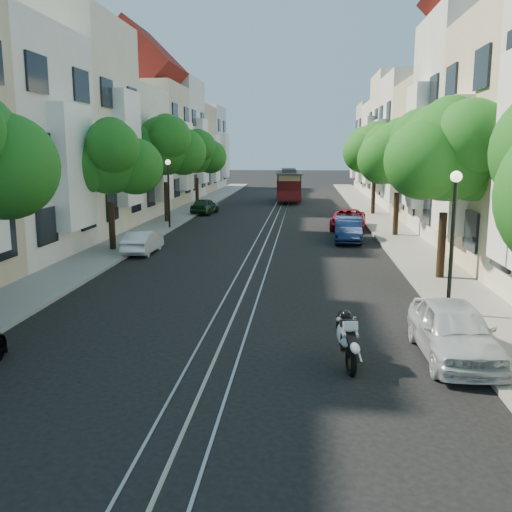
% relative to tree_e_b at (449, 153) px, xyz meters
% --- Properties ---
extents(ground, '(200.00, 200.00, 0.00)m').
position_rel_tree_e_b_xyz_m(ground, '(-7.26, 19.02, -4.73)').
color(ground, black).
rests_on(ground, ground).
extents(sidewalk_east, '(2.50, 80.00, 0.12)m').
position_rel_tree_e_b_xyz_m(sidewalk_east, '(-0.01, 19.02, -4.67)').
color(sidewalk_east, gray).
rests_on(sidewalk_east, ground).
extents(sidewalk_west, '(2.50, 80.00, 0.12)m').
position_rel_tree_e_b_xyz_m(sidewalk_west, '(-14.51, 19.02, -4.67)').
color(sidewalk_west, gray).
rests_on(sidewalk_west, ground).
extents(rail_left, '(0.06, 80.00, 0.02)m').
position_rel_tree_e_b_xyz_m(rail_left, '(-7.81, 19.02, -4.72)').
color(rail_left, gray).
rests_on(rail_left, ground).
extents(rail_slot, '(0.06, 80.00, 0.02)m').
position_rel_tree_e_b_xyz_m(rail_slot, '(-7.26, 19.02, -4.72)').
color(rail_slot, gray).
rests_on(rail_slot, ground).
extents(rail_right, '(0.06, 80.00, 0.02)m').
position_rel_tree_e_b_xyz_m(rail_right, '(-6.71, 19.02, -4.72)').
color(rail_right, gray).
rests_on(rail_right, ground).
extents(lane_line, '(0.08, 80.00, 0.01)m').
position_rel_tree_e_b_xyz_m(lane_line, '(-7.26, 19.02, -4.73)').
color(lane_line, tan).
rests_on(lane_line, ground).
extents(townhouses_east, '(7.75, 72.00, 12.00)m').
position_rel_tree_e_b_xyz_m(townhouses_east, '(4.61, 18.94, 0.45)').
color(townhouses_east, beige).
rests_on(townhouses_east, ground).
extents(townhouses_west, '(7.75, 72.00, 11.76)m').
position_rel_tree_e_b_xyz_m(townhouses_west, '(-19.13, 18.94, 0.35)').
color(townhouses_west, silver).
rests_on(townhouses_west, ground).
extents(tree_e_b, '(4.93, 4.08, 6.68)m').
position_rel_tree_e_b_xyz_m(tree_e_b, '(0.00, 0.00, 0.00)').
color(tree_e_b, black).
rests_on(tree_e_b, ground).
extents(tree_e_c, '(4.84, 3.99, 6.52)m').
position_rel_tree_e_b_xyz_m(tree_e_c, '(-0.00, 11.00, -0.13)').
color(tree_e_c, black).
rests_on(tree_e_c, ground).
extents(tree_e_d, '(5.01, 4.16, 6.85)m').
position_rel_tree_e_b_xyz_m(tree_e_d, '(0.00, 22.00, 0.13)').
color(tree_e_d, black).
rests_on(tree_e_d, ground).
extents(tree_w_b, '(4.72, 3.87, 6.27)m').
position_rel_tree_e_b_xyz_m(tree_w_b, '(-14.40, 5.00, -0.34)').
color(tree_w_b, black).
rests_on(tree_w_b, ground).
extents(tree_w_c, '(5.13, 4.28, 7.09)m').
position_rel_tree_e_b_xyz_m(tree_w_c, '(-14.40, 16.00, 0.34)').
color(tree_w_c, black).
rests_on(tree_w_c, ground).
extents(tree_w_d, '(4.84, 3.99, 6.52)m').
position_rel_tree_e_b_xyz_m(tree_w_d, '(-14.40, 27.00, -0.13)').
color(tree_w_d, black).
rests_on(tree_w_d, ground).
extents(lamp_east, '(0.32, 0.32, 4.16)m').
position_rel_tree_e_b_xyz_m(lamp_east, '(-0.96, -4.98, -1.89)').
color(lamp_east, black).
rests_on(lamp_east, ground).
extents(lamp_west, '(0.32, 0.32, 4.16)m').
position_rel_tree_e_b_xyz_m(lamp_west, '(-13.56, 13.02, -1.89)').
color(lamp_west, black).
rests_on(lamp_west, ground).
extents(sportbike_rider, '(0.55, 1.93, 1.33)m').
position_rel_tree_e_b_xyz_m(sportbike_rider, '(-4.20, -9.02, -4.04)').
color(sportbike_rider, black).
rests_on(sportbike_rider, ground).
extents(cable_car, '(2.68, 7.50, 2.84)m').
position_rel_tree_e_b_xyz_m(cable_car, '(-6.76, 32.74, -3.05)').
color(cable_car, black).
rests_on(cable_car, ground).
extents(parked_car_e_near, '(1.68, 4.03, 1.36)m').
position_rel_tree_e_b_xyz_m(parked_car_e_near, '(-1.66, -8.38, -4.05)').
color(parked_car_e_near, silver).
rests_on(parked_car_e_near, ground).
extents(parked_car_e_mid, '(1.61, 4.11, 1.33)m').
position_rel_tree_e_b_xyz_m(parked_car_e_mid, '(-2.86, 8.99, -4.07)').
color(parked_car_e_mid, '#0C1B3D').
rests_on(parked_car_e_mid, ground).
extents(parked_car_e_far, '(2.58, 4.66, 1.23)m').
position_rel_tree_e_b_xyz_m(parked_car_e_far, '(-2.50, 13.99, -4.12)').
color(parked_car_e_far, maroon).
rests_on(parked_car_e_far, ground).
extents(parked_car_w_mid, '(1.22, 3.37, 1.10)m').
position_rel_tree_e_b_xyz_m(parked_car_w_mid, '(-12.86, 4.67, -4.18)').
color(parked_car_w_mid, silver).
rests_on(parked_car_w_mid, ground).
extents(parked_car_w_far, '(1.89, 3.76, 1.23)m').
position_rel_tree_e_b_xyz_m(parked_car_w_far, '(-12.86, 21.63, -4.12)').
color(parked_car_w_far, black).
rests_on(parked_car_w_far, ground).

